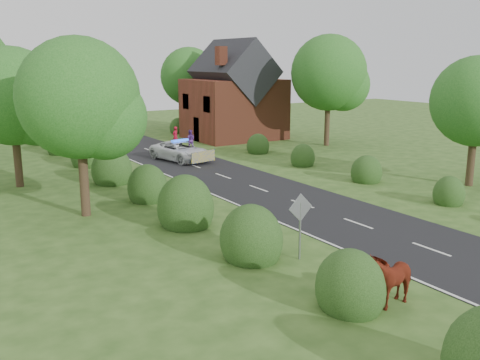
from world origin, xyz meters
TOP-DOWN VIEW (x-y plane):
  - ground at (0.00, 0.00)m, footprint 120.00×120.00m
  - road at (0.00, 15.00)m, footprint 6.00×70.00m
  - road_markings at (-1.60, 12.93)m, footprint 4.96×70.00m
  - hedgerow_left at (-6.51, 11.69)m, footprint 2.75×50.41m
  - hedgerow_right at (6.60, 11.21)m, footprint 2.10×45.78m
  - tree_left_a at (-9.75, 11.86)m, footprint 5.74×5.60m
  - tree_left_b at (-11.25, 19.86)m, footprint 5.74×5.60m
  - tree_right_b at (14.29, 21.84)m, footprint 6.56×6.40m
  - tree_right_c at (9.27, 37.85)m, footprint 6.15×6.00m
  - road_sign at (-5.00, 2.00)m, footprint 1.06×0.08m
  - house at (9.49, 30.00)m, footprint 8.00×7.40m
  - cow at (-5.00, -2.29)m, footprint 2.13×1.39m
  - police_van at (0.13, 22.35)m, footprint 3.36×5.53m
  - pedestrian_red at (2.72, 28.58)m, footprint 0.74×0.63m
  - pedestrian_purple at (2.91, 26.20)m, footprint 1.01×0.94m

SIDE VIEW (x-z plane):
  - ground at x=0.00m, z-range 0.00..0.00m
  - road at x=0.00m, z-range 0.00..0.02m
  - road_markings at x=-1.60m, z-range 0.02..0.03m
  - hedgerow_right at x=6.60m, z-range -0.50..1.60m
  - cow at x=-5.00m, z-range 0.00..1.40m
  - police_van at x=0.13m, z-range -0.07..1.50m
  - hedgerow_left at x=-6.51m, z-range -0.75..2.25m
  - pedestrian_purple at x=2.91m, z-range 0.00..1.67m
  - pedestrian_red at x=2.72m, z-range 0.00..1.71m
  - road_sign at x=-5.00m, z-range 0.39..2.92m
  - house at x=9.49m, z-range -0.80..8.37m
  - tree_left_b at x=-11.25m, z-range 1.01..9.08m
  - tree_left_a at x=-9.75m, z-range 1.15..9.53m
  - tree_right_c at x=9.27m, z-range 1.05..9.63m
  - tree_right_b at x=14.29m, z-range 1.24..10.64m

